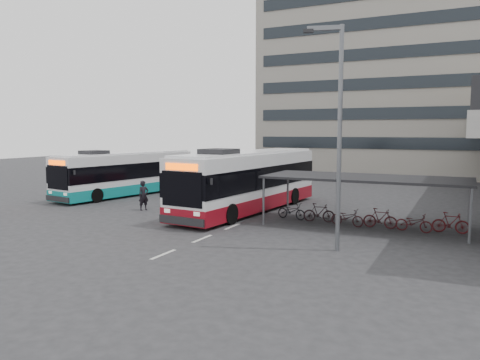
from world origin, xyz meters
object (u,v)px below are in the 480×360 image
at_px(bus_teal, 127,174).
at_px(lamp_post, 337,124).
at_px(pedestrian, 144,196).
at_px(bus_main, 249,181).

relative_size(bus_teal, lamp_post, 1.35).
xyz_separation_m(pedestrian, lamp_post, (12.99, -4.47, 4.18)).
distance_m(bus_main, lamp_post, 10.66).
bearing_deg(bus_main, bus_teal, 173.81).
bearing_deg(bus_main, pedestrian, -149.95).
height_order(bus_main, lamp_post, lamp_post).
height_order(bus_teal, pedestrian, bus_teal).
xyz_separation_m(bus_main, pedestrian, (-5.82, -2.70, -0.89)).
relative_size(bus_main, bus_teal, 1.11).
bearing_deg(bus_teal, lamp_post, -18.15).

